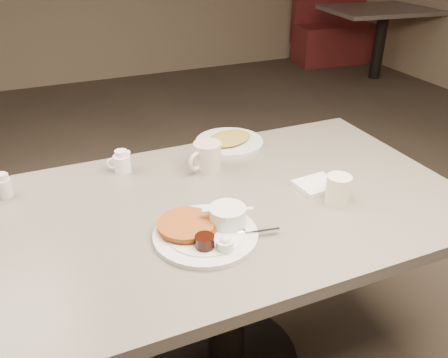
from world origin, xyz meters
name	(u,v)px	position (x,y,z in m)	size (l,w,h in m)	color
diner_table	(226,245)	(0.00, 0.00, 0.58)	(1.50, 0.90, 0.75)	slate
main_plate	(207,228)	(-0.12, -0.14, 0.77)	(0.38, 0.37, 0.07)	silver
coffee_mug_near	(339,188)	(0.32, -0.14, 0.80)	(0.12, 0.09, 0.09)	#F5F0CA
napkin	(317,185)	(0.31, -0.04, 0.76)	(0.14, 0.12, 0.02)	white
coffee_mug_far	(207,157)	(0.02, 0.23, 0.80)	(0.15, 0.13, 0.10)	beige
creamer_left	(3,186)	(-0.64, 0.31, 0.79)	(0.07, 0.06, 0.08)	silver
creamer_right	(122,162)	(-0.26, 0.33, 0.79)	(0.09, 0.08, 0.08)	white
hash_plate	(229,141)	(0.18, 0.39, 0.76)	(0.35, 0.35, 0.04)	silver
booth_back_right	(346,28)	(3.14, 3.59, 0.41)	(1.36, 1.54, 1.12)	maroon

